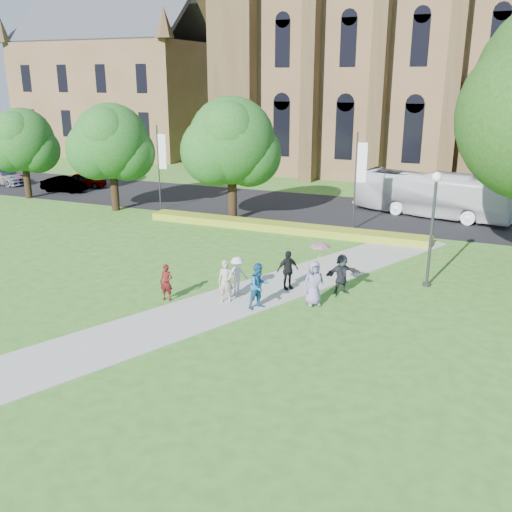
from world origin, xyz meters
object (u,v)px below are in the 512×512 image
at_px(streetlamp, 433,216).
at_px(car_0, 85,180).
at_px(car_2, 3,176).
at_px(pedestrian_0, 166,282).
at_px(car_1, 64,184).
at_px(tour_coach, 432,195).

bearing_deg(streetlamp, car_0, 155.42).
relative_size(streetlamp, car_2, 1.06).
bearing_deg(pedestrian_0, car_1, 133.69).
distance_m(streetlamp, pedestrian_0, 12.02).
bearing_deg(car_2, tour_coach, -82.27).
bearing_deg(car_1, streetlamp, -115.54).
relative_size(streetlamp, pedestrian_0, 3.36).
xyz_separation_m(streetlamp, car_2, (-37.96, 12.28, -2.56)).
relative_size(streetlamp, car_1, 1.39).
height_order(car_0, car_2, car_2).
xyz_separation_m(streetlamp, car_1, (-30.57, 11.53, -2.65)).
bearing_deg(car_1, car_2, 79.29).
bearing_deg(streetlamp, car_1, 159.34).
distance_m(car_0, car_1, 2.33).
xyz_separation_m(car_0, car_2, (-7.71, -1.55, 0.10)).
bearing_deg(car_0, tour_coach, -103.66).
relative_size(tour_coach, pedestrian_0, 6.85).
distance_m(tour_coach, car_1, 29.30).
relative_size(car_0, pedestrian_0, 2.32).
height_order(tour_coach, car_2, tour_coach).
relative_size(car_0, car_2, 0.73).
bearing_deg(car_2, car_1, -91.14).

